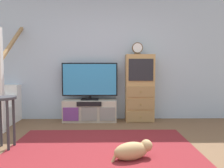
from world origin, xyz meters
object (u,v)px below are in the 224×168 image
object	(u,v)px
television	(90,80)
dog	(133,150)
side_cabinet	(140,88)
desk_clock	(137,48)
media_console	(90,111)
bar_stool_near	(4,110)

from	to	relation	value
television	dog	bearing A→B (deg)	-70.45
television	side_cabinet	world-z (taller)	side_cabinet
dog	desk_clock	bearing A→B (deg)	81.26
television	desk_clock	world-z (taller)	desk_clock
media_console	desk_clock	world-z (taller)	desk_clock
television	bar_stool_near	size ratio (longest dim) A/B	1.59
television	side_cabinet	bearing A→B (deg)	-0.75
desk_clock	media_console	bearing A→B (deg)	179.72
bar_stool_near	dog	bearing A→B (deg)	-12.73
desk_clock	dog	world-z (taller)	desk_clock
side_cabinet	desk_clock	world-z (taller)	desk_clock
media_console	bar_stool_near	distance (m)	1.89
television	side_cabinet	xyz separation A→B (m)	(1.04, -0.01, -0.17)
side_cabinet	desk_clock	xyz separation A→B (m)	(-0.05, -0.01, 0.82)
media_console	television	size ratio (longest dim) A/B	0.96
side_cabinet	desk_clock	bearing A→B (deg)	-164.60
side_cabinet	desk_clock	size ratio (longest dim) A/B	5.64
media_console	desk_clock	distance (m)	1.63
television	side_cabinet	distance (m)	1.06
television	bar_stool_near	bearing A→B (deg)	-124.09
dog	media_console	bearing A→B (deg)	109.78
desk_clock	bar_stool_near	distance (m)	2.73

